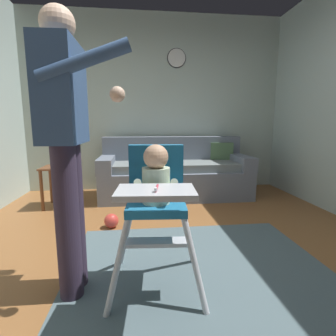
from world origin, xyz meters
TOP-DOWN VIEW (x-y plane):
  - ground at (0.00, 0.00)m, footprint 5.62×6.48m
  - wall_far at (0.00, 2.47)m, footprint 4.82×0.06m
  - area_rug at (0.15, -0.47)m, footprint 1.90×2.36m
  - couch at (0.25, 1.95)m, footprint 2.14×0.86m
  - high_chair at (-0.17, -0.23)m, footprint 0.65×0.76m
  - adult_standing at (-0.70, -0.22)m, footprint 0.51×0.50m
  - toy_ball at (-0.57, 0.78)m, footprint 0.15×0.15m
  - side_table at (-1.29, 1.59)m, footprint 0.40×0.40m
  - sippy_cup at (-1.30, 1.59)m, footprint 0.07×0.07m
  - wall_clock at (0.34, 2.43)m, footprint 0.30×0.04m

SIDE VIEW (x-z plane):
  - ground at x=0.00m, z-range -0.10..0.00m
  - area_rug at x=0.15m, z-range 0.00..0.01m
  - toy_ball at x=-0.57m, z-range 0.00..0.15m
  - couch at x=0.25m, z-range -0.10..0.76m
  - side_table at x=-1.29m, z-range 0.12..0.64m
  - sippy_cup at x=-1.30m, z-range 0.52..0.62m
  - high_chair at x=-0.17m, z-range 0.18..1.11m
  - adult_standing at x=-0.70m, z-range 0.11..1.80m
  - wall_far at x=0.00m, z-range 0.00..2.74m
  - wall_clock at x=0.34m, z-range 1.92..2.22m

